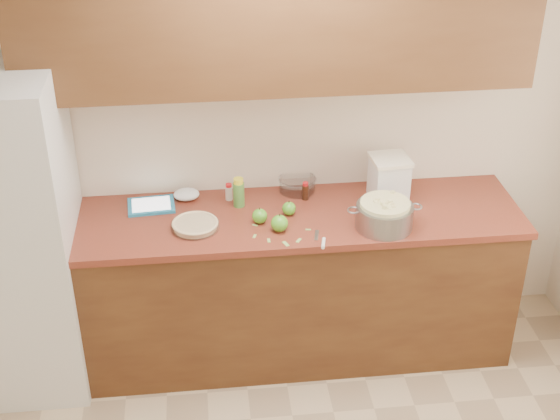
{
  "coord_description": "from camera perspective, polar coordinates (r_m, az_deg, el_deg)",
  "views": [
    {
      "loc": [
        -0.41,
        -2.14,
        3.08
      ],
      "look_at": [
        -0.01,
        1.43,
        0.98
      ],
      "focal_mm": 50.0,
      "sensor_mm": 36.0,
      "label": 1
    }
  ],
  "objects": [
    {
      "name": "paper_towel",
      "position": [
        4.4,
        -6.86,
        1.15
      ],
      "size": [
        0.17,
        0.16,
        0.06
      ],
      "primitive_type": "ellipsoid",
      "rotation": [
        0.0,
        0.0,
        -0.3
      ],
      "color": "white",
      "rests_on": "counter_run"
    },
    {
      "name": "peel_b",
      "position": [
        3.98,
        0.43,
        -2.49
      ],
      "size": [
        0.04,
        0.05,
        0.0
      ],
      "primitive_type": "cube",
      "rotation": [
        0.0,
        0.0,
        1.96
      ],
      "color": "#98C15E",
      "rests_on": "counter_run"
    },
    {
      "name": "peel_d",
      "position": [
        4.1,
        2.08,
        -1.44
      ],
      "size": [
        0.03,
        0.02,
        0.0
      ],
      "primitive_type": "cube",
      "rotation": [
        0.0,
        0.0,
        -0.19
      ],
      "color": "#98C15E",
      "rests_on": "counter_run"
    },
    {
      "name": "vanilla_bottle",
      "position": [
        4.36,
        1.86,
        1.39
      ],
      "size": [
        0.04,
        0.04,
        0.11
      ],
      "rotation": [
        0.0,
        0.0,
        0.37
      ],
      "color": "black",
      "rests_on": "counter_run"
    },
    {
      "name": "apple_left",
      "position": [
        4.14,
        -1.5,
        -0.45
      ],
      "size": [
        0.08,
        0.08,
        0.09
      ],
      "color": "#50A424",
      "rests_on": "counter_run"
    },
    {
      "name": "flour_canister",
      "position": [
        4.37,
        7.97,
        2.33
      ],
      "size": [
        0.22,
        0.22,
        0.25
      ],
      "rotation": [
        0.0,
        0.0,
        0.08
      ],
      "color": "white",
      "rests_on": "counter_run"
    },
    {
      "name": "mixing_bowl",
      "position": [
        4.45,
        1.27,
        1.95
      ],
      "size": [
        0.22,
        0.22,
        0.08
      ],
      "rotation": [
        0.0,
        0.0,
        0.17
      ],
      "color": "silver",
      "rests_on": "counter_run"
    },
    {
      "name": "apple_center",
      "position": [
        4.21,
        0.66,
        0.11
      ],
      "size": [
        0.07,
        0.07,
        0.09
      ],
      "color": "#50A424",
      "rests_on": "counter_run"
    },
    {
      "name": "pie",
      "position": [
        4.12,
        -6.23,
        -1.1
      ],
      "size": [
        0.25,
        0.25,
        0.04
      ],
      "rotation": [
        0.0,
        0.0,
        -0.17
      ],
      "color": "silver",
      "rests_on": "counter_run"
    },
    {
      "name": "tablet",
      "position": [
        4.36,
        -9.4,
        0.33
      ],
      "size": [
        0.27,
        0.21,
        0.02
      ],
      "rotation": [
        0.0,
        0.0,
        0.07
      ],
      "color": "teal",
      "rests_on": "counter_run"
    },
    {
      "name": "peel_f",
      "position": [
        4.0,
        -0.82,
        -2.25
      ],
      "size": [
        0.02,
        0.04,
        0.0
      ],
      "primitive_type": "cube",
      "rotation": [
        0.0,
        0.0,
        -1.56
      ],
      "color": "#98C15E",
      "rests_on": "counter_run"
    },
    {
      "name": "apple_front",
      "position": [
        4.06,
        -0.04,
        -0.98
      ],
      "size": [
        0.09,
        0.09,
        0.1
      ],
      "color": "#50A424",
      "rests_on": "counter_run"
    },
    {
      "name": "room_shell",
      "position": [
        2.81,
        3.46,
        -8.97
      ],
      "size": [
        3.6,
        3.6,
        3.6
      ],
      "color": "tan",
      "rests_on": "ground"
    },
    {
      "name": "fridge",
      "position": [
        4.31,
        -19.31,
        -1.9
      ],
      "size": [
        0.7,
        0.7,
        1.8
      ],
      "primitive_type": "cube",
      "color": "silver",
      "rests_on": "ground"
    },
    {
      "name": "cinnamon_shaker",
      "position": [
        4.36,
        -3.76,
        1.32
      ],
      "size": [
        0.04,
        0.04,
        0.1
      ],
      "rotation": [
        0.0,
        0.0,
        0.12
      ],
      "color": "beige",
      "rests_on": "counter_run"
    },
    {
      "name": "paring_knife",
      "position": [
        3.99,
        3.12,
        -2.35
      ],
      "size": [
        0.06,
        0.19,
        0.02
      ],
      "rotation": [
        0.0,
        0.0,
        -0.22
      ],
      "color": "gray",
      "rests_on": "counter_run"
    },
    {
      "name": "peel_a",
      "position": [
        4.04,
        -1.87,
        -1.93
      ],
      "size": [
        0.02,
        0.04,
        0.0
      ],
      "primitive_type": "cube",
      "rotation": [
        0.0,
        0.0,
        -1.91
      ],
      "color": "#98C15E",
      "rests_on": "counter_run"
    },
    {
      "name": "lemon_bottle",
      "position": [
        4.28,
        -3.04,
        1.26
      ],
      "size": [
        0.06,
        0.06,
        0.17
      ],
      "rotation": [
        0.0,
        0.0,
        -0.12
      ],
      "color": "#4C8C38",
      "rests_on": "counter_run"
    },
    {
      "name": "colander",
      "position": [
        4.12,
        7.64,
        -0.36
      ],
      "size": [
        0.4,
        0.3,
        0.15
      ],
      "rotation": [
        0.0,
        0.0,
        0.35
      ],
      "color": "gray",
      "rests_on": "counter_run"
    },
    {
      "name": "counter_run",
      "position": [
        4.48,
        0.03,
        -5.41
      ],
      "size": [
        2.64,
        0.68,
        0.92
      ],
      "color": "#593619",
      "rests_on": "ground"
    },
    {
      "name": "peel_e",
      "position": [
        4.13,
        -1.84,
        -1.12
      ],
      "size": [
        0.03,
        0.03,
        0.0
      ],
      "primitive_type": "cube",
      "rotation": [
        0.0,
        0.0,
        -0.59
      ],
      "color": "#98C15E",
      "rests_on": "counter_run"
    },
    {
      "name": "upper_cabinets",
      "position": [
        3.95,
        -0.23,
        13.76
      ],
      "size": [
        2.6,
        0.34,
        0.7
      ],
      "primitive_type": "cube",
      "color": "#58351A",
      "rests_on": "room_shell"
    },
    {
      "name": "peel_c",
      "position": [
        4.01,
        1.38,
        -2.24
      ],
      "size": [
        0.04,
        0.04,
        0.0
      ],
      "primitive_type": "cube",
      "rotation": [
        0.0,
        0.0,
        -2.15
      ],
      "color": "#98C15E",
      "rests_on": "counter_run"
    }
  ]
}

